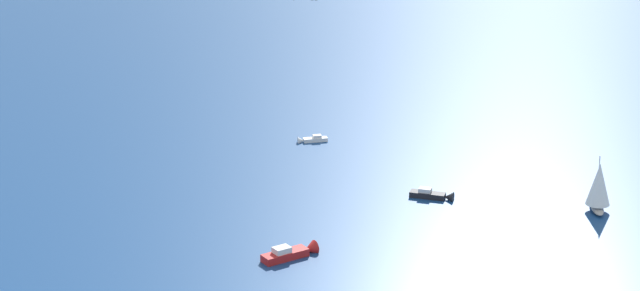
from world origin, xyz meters
TOP-DOWN VIEW (x-y plane):
  - motorboat_trailing at (17.94, -6.44)m, footprint 2.47×8.78m
  - sailboat_outer_ring_b at (7.55, -56.83)m, footprint 6.87×5.68m
  - motorboat_outer_ring_d at (25.79, -38.07)m, footprint 6.68×6.06m
  - motorboat_outer_ring_e at (60.95, -36.23)m, footprint 3.22×5.69m

SIDE VIEW (x-z plane):
  - motorboat_outer_ring_e at x=60.95m, z-range -0.37..1.24m
  - motorboat_outer_ring_d at x=25.79m, z-range -0.48..1.61m
  - motorboat_trailing at x=17.94m, z-range -0.58..1.95m
  - sailboat_outer_ring_b at x=7.55m, z-range -0.39..8.64m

